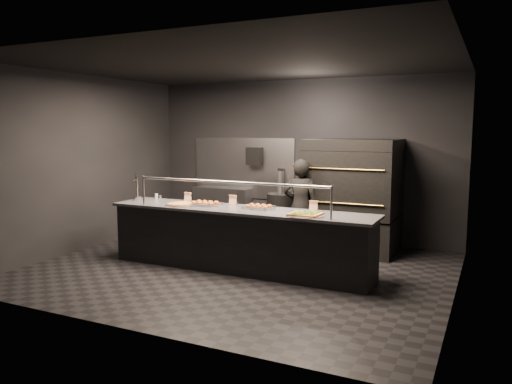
{
  "coord_description": "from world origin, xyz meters",
  "views": [
    {
      "loc": [
        3.37,
        -6.42,
        2.09
      ],
      "look_at": [
        0.18,
        0.2,
        1.15
      ],
      "focal_mm": 35.0,
      "sensor_mm": 36.0,
      "label": 1
    }
  ],
  "objects_px": {
    "round_pizza": "(181,204)",
    "slider_tray_a": "(205,204)",
    "fire_extinguisher": "(281,182)",
    "worker": "(300,207)",
    "slider_tray_b": "(259,207)",
    "pizza_oven": "(353,195)",
    "service_counter": "(239,239)",
    "prep_shelf": "(222,209)",
    "towel_dispenser": "(255,156)",
    "trash_bin": "(281,217)",
    "beer_tap": "(137,192)",
    "square_pizza": "(305,214)"
  },
  "relations": [
    {
      "from": "round_pizza",
      "to": "slider_tray_a",
      "type": "relative_size",
      "value": 0.88
    },
    {
      "from": "fire_extinguisher",
      "to": "worker",
      "type": "distance_m",
      "value": 1.49
    },
    {
      "from": "slider_tray_b",
      "to": "pizza_oven",
      "type": "bearing_deg",
      "value": 62.52
    },
    {
      "from": "slider_tray_a",
      "to": "worker",
      "type": "bearing_deg",
      "value": 46.77
    },
    {
      "from": "service_counter",
      "to": "prep_shelf",
      "type": "distance_m",
      "value": 2.82
    },
    {
      "from": "prep_shelf",
      "to": "towel_dispenser",
      "type": "relative_size",
      "value": 3.43
    },
    {
      "from": "prep_shelf",
      "to": "worker",
      "type": "relative_size",
      "value": 0.75
    },
    {
      "from": "pizza_oven",
      "to": "round_pizza",
      "type": "xyz_separation_m",
      "value": [
        -2.15,
        -2.01,
        -0.03
      ]
    },
    {
      "from": "towel_dispenser",
      "to": "worker",
      "type": "xyz_separation_m",
      "value": [
        1.41,
        -1.17,
        -0.75
      ]
    },
    {
      "from": "service_counter",
      "to": "fire_extinguisher",
      "type": "xyz_separation_m",
      "value": [
        -0.35,
        2.4,
        0.6
      ]
    },
    {
      "from": "prep_shelf",
      "to": "trash_bin",
      "type": "bearing_deg",
      "value": -9.43
    },
    {
      "from": "worker",
      "to": "trash_bin",
      "type": "bearing_deg",
      "value": -58.23
    },
    {
      "from": "round_pizza",
      "to": "beer_tap",
      "type": "bearing_deg",
      "value": 172.85
    },
    {
      "from": "trash_bin",
      "to": "beer_tap",
      "type": "bearing_deg",
      "value": -128.81
    },
    {
      "from": "round_pizza",
      "to": "slider_tray_a",
      "type": "height_order",
      "value": "slider_tray_a"
    },
    {
      "from": "fire_extinguisher",
      "to": "trash_bin",
      "type": "relative_size",
      "value": 0.57
    },
    {
      "from": "prep_shelf",
      "to": "towel_dispenser",
      "type": "bearing_deg",
      "value": 5.71
    },
    {
      "from": "trash_bin",
      "to": "pizza_oven",
      "type": "bearing_deg",
      "value": -7.64
    },
    {
      "from": "towel_dispenser",
      "to": "round_pizza",
      "type": "xyz_separation_m",
      "value": [
        -0.05,
        -2.5,
        -0.61
      ]
    },
    {
      "from": "towel_dispenser",
      "to": "slider_tray_b",
      "type": "relative_size",
      "value": 0.71
    },
    {
      "from": "towel_dispenser",
      "to": "slider_tray_a",
      "type": "height_order",
      "value": "towel_dispenser"
    },
    {
      "from": "towel_dispenser",
      "to": "pizza_oven",
      "type": "bearing_deg",
      "value": -13.14
    },
    {
      "from": "prep_shelf",
      "to": "square_pizza",
      "type": "xyz_separation_m",
      "value": [
        2.7,
        -2.47,
        0.49
      ]
    },
    {
      "from": "towel_dispenser",
      "to": "square_pizza",
      "type": "height_order",
      "value": "towel_dispenser"
    },
    {
      "from": "slider_tray_a",
      "to": "trash_bin",
      "type": "bearing_deg",
      "value": 79.07
    },
    {
      "from": "pizza_oven",
      "to": "slider_tray_b",
      "type": "distance_m",
      "value": 2.02
    },
    {
      "from": "towel_dispenser",
      "to": "slider_tray_a",
      "type": "distance_m",
      "value": 2.45
    },
    {
      "from": "towel_dispenser",
      "to": "slider_tray_b",
      "type": "xyz_separation_m",
      "value": [
        1.17,
        -2.28,
        -0.6
      ]
    },
    {
      "from": "pizza_oven",
      "to": "fire_extinguisher",
      "type": "bearing_deg",
      "value": 162.11
    },
    {
      "from": "towel_dispenser",
      "to": "worker",
      "type": "relative_size",
      "value": 0.22
    },
    {
      "from": "service_counter",
      "to": "fire_extinguisher",
      "type": "bearing_deg",
      "value": 98.3
    },
    {
      "from": "pizza_oven",
      "to": "slider_tray_b",
      "type": "height_order",
      "value": "pizza_oven"
    },
    {
      "from": "slider_tray_b",
      "to": "trash_bin",
      "type": "bearing_deg",
      "value": 103.47
    },
    {
      "from": "service_counter",
      "to": "beer_tap",
      "type": "xyz_separation_m",
      "value": [
        -1.88,
        0.01,
        0.59
      ]
    },
    {
      "from": "worker",
      "to": "beer_tap",
      "type": "bearing_deg",
      "value": 19.32
    },
    {
      "from": "fire_extinguisher",
      "to": "round_pizza",
      "type": "xyz_separation_m",
      "value": [
        -0.6,
        -2.51,
        -0.12
      ]
    },
    {
      "from": "beer_tap",
      "to": "square_pizza",
      "type": "height_order",
      "value": "beer_tap"
    },
    {
      "from": "square_pizza",
      "to": "trash_bin",
      "type": "height_order",
      "value": "square_pizza"
    },
    {
      "from": "service_counter",
      "to": "worker",
      "type": "distance_m",
      "value": 1.36
    },
    {
      "from": "slider_tray_a",
      "to": "prep_shelf",
      "type": "bearing_deg",
      "value": 113.63
    },
    {
      "from": "round_pizza",
      "to": "slider_tray_b",
      "type": "relative_size",
      "value": 0.95
    },
    {
      "from": "round_pizza",
      "to": "slider_tray_b",
      "type": "xyz_separation_m",
      "value": [
        1.22,
        0.22,
        0.01
      ]
    },
    {
      "from": "prep_shelf",
      "to": "round_pizza",
      "type": "xyz_separation_m",
      "value": [
        0.65,
        -2.43,
        0.49
      ]
    },
    {
      "from": "pizza_oven",
      "to": "beer_tap",
      "type": "xyz_separation_m",
      "value": [
        -3.08,
        -1.89,
        0.09
      ]
    },
    {
      "from": "slider_tray_a",
      "to": "worker",
      "type": "xyz_separation_m",
      "value": [
        1.11,
        1.18,
        -0.15
      ]
    },
    {
      "from": "beer_tap",
      "to": "pizza_oven",
      "type": "bearing_deg",
      "value": 31.6
    },
    {
      "from": "service_counter",
      "to": "square_pizza",
      "type": "distance_m",
      "value": 1.2
    },
    {
      "from": "slider_tray_a",
      "to": "slider_tray_b",
      "type": "relative_size",
      "value": 1.08
    },
    {
      "from": "pizza_oven",
      "to": "beer_tap",
      "type": "relative_size",
      "value": 3.94
    },
    {
      "from": "slider_tray_b",
      "to": "trash_bin",
      "type": "distance_m",
      "value": 2.09
    }
  ]
}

